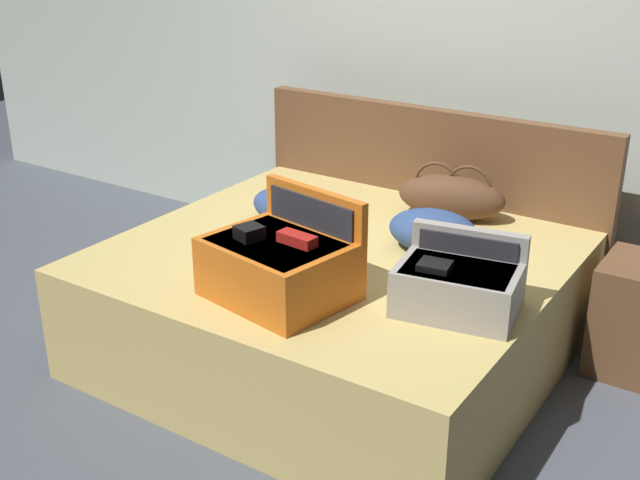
# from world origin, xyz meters

# --- Properties ---
(ground_plane) EXTENTS (12.00, 12.00, 0.00)m
(ground_plane) POSITION_xyz_m (0.00, 0.00, 0.00)
(ground_plane) COLOR #4C515B
(back_wall) EXTENTS (8.00, 0.10, 2.60)m
(back_wall) POSITION_xyz_m (0.00, 1.65, 1.30)
(back_wall) COLOR #B7C1B2
(back_wall) RESTS_ON ground
(bed) EXTENTS (1.95, 1.79, 0.54)m
(bed) POSITION_xyz_m (0.00, 0.40, 0.27)
(bed) COLOR tan
(bed) RESTS_ON ground
(headboard) EXTENTS (1.99, 0.08, 1.01)m
(headboard) POSITION_xyz_m (0.00, 1.33, 0.51)
(headboard) COLOR brown
(headboard) RESTS_ON ground
(hard_case_large) EXTENTS (0.60, 0.53, 0.41)m
(hard_case_large) POSITION_xyz_m (0.06, -0.11, 0.68)
(hard_case_large) COLOR #D16619
(hard_case_large) RESTS_ON bed
(hard_case_medium) EXTENTS (0.51, 0.41, 0.29)m
(hard_case_medium) POSITION_xyz_m (0.70, 0.17, 0.65)
(hard_case_medium) COLOR gray
(hard_case_medium) RESTS_ON bed
(duffel_bag) EXTENTS (0.57, 0.33, 0.29)m
(duffel_bag) POSITION_xyz_m (0.26, 1.07, 0.65)
(duffel_bag) COLOR brown
(duffel_bag) RESTS_ON bed
(pillow_near_headboard) EXTENTS (0.45, 0.29, 0.18)m
(pillow_near_headboard) POSITION_xyz_m (-0.36, 0.55, 0.63)
(pillow_near_headboard) COLOR navy
(pillow_near_headboard) RESTS_ON bed
(pillow_center_head) EXTENTS (0.43, 0.32, 0.19)m
(pillow_center_head) POSITION_xyz_m (0.36, 0.65, 0.63)
(pillow_center_head) COLOR navy
(pillow_center_head) RESTS_ON bed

